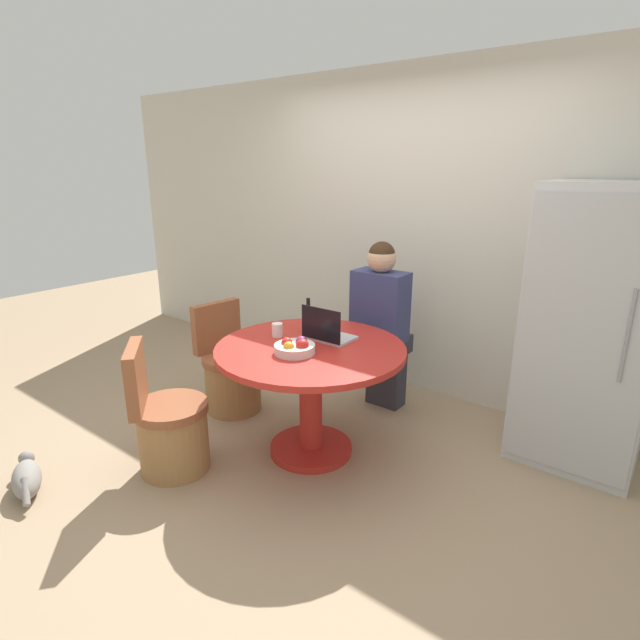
{
  "coord_description": "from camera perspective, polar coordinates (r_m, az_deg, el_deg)",
  "views": [
    {
      "loc": [
        1.9,
        -2.16,
        1.85
      ],
      "look_at": [
        0.05,
        0.24,
        0.9
      ],
      "focal_mm": 28.0,
      "sensor_mm": 36.0,
      "label": 1
    }
  ],
  "objects": [
    {
      "name": "cat",
      "position": [
        3.54,
        -30.51,
        -15.26
      ],
      "size": [
        0.45,
        0.29,
        0.17
      ],
      "rotation": [
        0.0,
        0.0,
        2.72
      ],
      "color": "gray",
      "rests_on": "ground_plane"
    },
    {
      "name": "fruit_bowl",
      "position": [
        3.03,
        -2.87,
        -3.15
      ],
      "size": [
        0.25,
        0.25,
        0.1
      ],
      "color": "beige",
      "rests_on": "dining_table"
    },
    {
      "name": "chair_near_left_corner",
      "position": [
        3.31,
        -16.84,
        -11.88
      ],
      "size": [
        0.52,
        0.52,
        0.84
      ],
      "rotation": [
        0.0,
        0.0,
        2.45
      ],
      "color": "#9E7042",
      "rests_on": "ground_plane"
    },
    {
      "name": "chair_left_side",
      "position": [
        3.98,
        -10.14,
        -6.26
      ],
      "size": [
        0.47,
        0.46,
        0.84
      ],
      "rotation": [
        0.0,
        0.0,
        1.44
      ],
      "color": "#9E7042",
      "rests_on": "ground_plane"
    },
    {
      "name": "refrigerator",
      "position": [
        3.49,
        28.61,
        -0.94
      ],
      "size": [
        0.73,
        0.66,
        1.76
      ],
      "color": "silver",
      "rests_on": "ground_plane"
    },
    {
      "name": "ground_plane",
      "position": [
        3.42,
        -3.34,
        -15.45
      ],
      "size": [
        12.0,
        12.0,
        0.0
      ],
      "primitive_type": "plane",
      "color": "#9E8466"
    },
    {
      "name": "wall_back",
      "position": [
        4.19,
        10.33,
        9.51
      ],
      "size": [
        7.0,
        0.06,
        2.6
      ],
      "color": "beige",
      "rests_on": "ground_plane"
    },
    {
      "name": "coffee_cup",
      "position": [
        3.33,
        -4.91,
        -1.14
      ],
      "size": [
        0.07,
        0.07,
        0.09
      ],
      "color": "white",
      "rests_on": "dining_table"
    },
    {
      "name": "dining_table",
      "position": [
        3.22,
        -1.09,
        -6.37
      ],
      "size": [
        1.21,
        1.21,
        0.75
      ],
      "color": "#B2261E",
      "rests_on": "ground_plane"
    },
    {
      "name": "bottle",
      "position": [
        3.41,
        -1.35,
        0.2
      ],
      "size": [
        0.07,
        0.07,
        0.23
      ],
      "color": "black",
      "rests_on": "dining_table"
    },
    {
      "name": "laptop",
      "position": [
        3.25,
        0.83,
        -1.47
      ],
      "size": [
        0.3,
        0.22,
        0.23
      ],
      "rotation": [
        0.0,
        0.0,
        3.14
      ],
      "color": "#B7B7BC",
      "rests_on": "dining_table"
    },
    {
      "name": "person_seated",
      "position": [
        3.79,
        7.12,
        -0.01
      ],
      "size": [
        0.4,
        0.37,
        1.33
      ],
      "rotation": [
        0.0,
        0.0,
        3.14
      ],
      "color": "#2D2D38",
      "rests_on": "ground_plane"
    }
  ]
}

